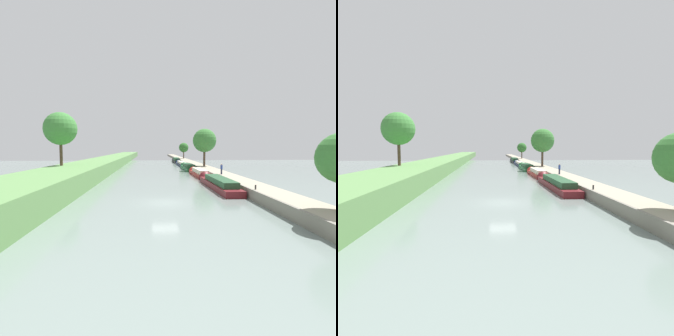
{
  "view_description": "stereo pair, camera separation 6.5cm",
  "coord_description": "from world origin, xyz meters",
  "views": [
    {
      "loc": [
        -1.38,
        -24.55,
        5.28
      ],
      "look_at": [
        2.2,
        28.95,
        1.0
      ],
      "focal_mm": 28.13,
      "sensor_mm": 36.0,
      "label": 1
    },
    {
      "loc": [
        -1.31,
        -24.56,
        5.28
      ],
      "look_at": [
        2.2,
        28.95,
        1.0
      ],
      "focal_mm": 28.13,
      "sensor_mm": 36.0,
      "label": 2
    }
  ],
  "objects": [
    {
      "name": "left_grassy_bank",
      "position": [
        -12.82,
        0.0,
        1.2
      ],
      "size": [
        7.86,
        260.0,
        2.39
      ],
      "color": "#5B894C",
      "rests_on": "ground_plane"
    },
    {
      "name": "tree_rightbank_midnear",
      "position": [
        10.74,
        34.0,
        6.72
      ],
      "size": [
        5.24,
        5.24,
        8.36
      ],
      "color": "#4C3828",
      "rests_on": "right_towpath"
    },
    {
      "name": "mooring_bollard_far",
      "position": [
        9.19,
        72.81,
        1.24
      ],
      "size": [
        0.16,
        0.16,
        0.45
      ],
      "color": "black",
      "rests_on": "right_towpath"
    },
    {
      "name": "ground_plane",
      "position": [
        0.0,
        0.0,
        0.0
      ],
      "size": [
        160.0,
        160.0,
        0.0
      ],
      "primitive_type": "plane",
      "color": "slate"
    },
    {
      "name": "mooring_bollard_near",
      "position": [
        9.19,
        1.06,
        1.24
      ],
      "size": [
        0.16,
        0.16,
        0.45
      ],
      "color": "black",
      "rests_on": "right_towpath"
    },
    {
      "name": "narrowboat_navy",
      "position": [
        7.52,
        51.25,
        0.48
      ],
      "size": [
        1.93,
        15.71,
        1.83
      ],
      "color": "#141E42",
      "rests_on": "ground_plane"
    },
    {
      "name": "narrowboat_green",
      "position": [
        7.35,
        36.61,
        0.58
      ],
      "size": [
        2.12,
        13.2,
        2.07
      ],
      "color": "#1E6033",
      "rests_on": "ground_plane"
    },
    {
      "name": "tree_leftbank_downstream",
      "position": [
        -15.24,
        17.36,
        8.09
      ],
      "size": [
        5.05,
        5.05,
        8.24
      ],
      "color": "#4C3828",
      "rests_on": "left_grassy_bank"
    },
    {
      "name": "person_walking",
      "position": [
        9.76,
        15.95,
        1.89
      ],
      "size": [
        0.34,
        0.34,
        1.66
      ],
      "color": "#282D42",
      "rests_on": "right_towpath"
    },
    {
      "name": "narrowboat_black",
      "position": [
        7.45,
        66.06,
        0.67
      ],
      "size": [
        1.89,
        14.51,
        2.14
      ],
      "color": "black",
      "rests_on": "ground_plane"
    },
    {
      "name": "tree_rightbank_midfar",
      "position": [
        11.2,
        74.61,
        5.05
      ],
      "size": [
        3.61,
        3.61,
        5.87
      ],
      "color": "#4C3828",
      "rests_on": "right_towpath"
    },
    {
      "name": "narrowboat_red",
      "position": [
        7.46,
        23.21,
        0.55
      ],
      "size": [
        1.85,
        12.63,
        1.91
      ],
      "color": "maroon",
      "rests_on": "ground_plane"
    },
    {
      "name": "right_towpath",
      "position": [
        10.45,
        0.0,
        0.51
      ],
      "size": [
        3.13,
        260.0,
        1.01
      ],
      "color": "#9E937F",
      "rests_on": "ground_plane"
    },
    {
      "name": "narrowboat_maroon",
      "position": [
        7.33,
        9.17,
        0.59
      ],
      "size": [
        2.18,
        15.24,
        2.11
      ],
      "color": "maroon",
      "rests_on": "ground_plane"
    },
    {
      "name": "stone_quay",
      "position": [
        8.77,
        0.0,
        0.53
      ],
      "size": [
        0.25,
        260.0,
        1.06
      ],
      "color": "gray",
      "rests_on": "ground_plane"
    }
  ]
}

